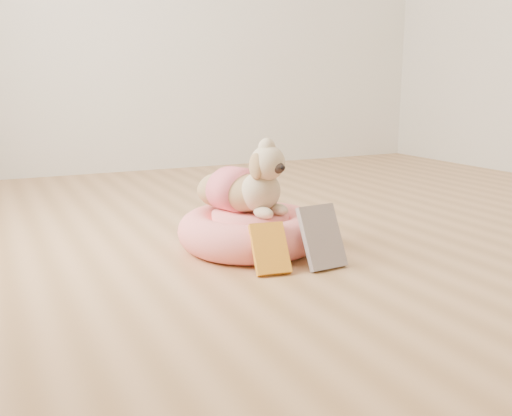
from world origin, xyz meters
name	(u,v)px	position (x,y,z in m)	size (l,w,h in m)	color
floor	(370,238)	(0.00, 0.00, 0.00)	(4.50, 4.50, 0.00)	#A97846
pet_bed	(250,231)	(-0.52, 0.08, 0.07)	(0.57, 0.57, 0.15)	#FF8363
dog	(245,174)	(-0.53, 0.10, 0.29)	(0.28, 0.41, 0.30)	brown
book_yellow	(270,249)	(-0.58, -0.20, 0.08)	(0.12, 0.02, 0.18)	yellow
book_white	(322,237)	(-0.39, -0.23, 0.11)	(0.15, 0.02, 0.23)	white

